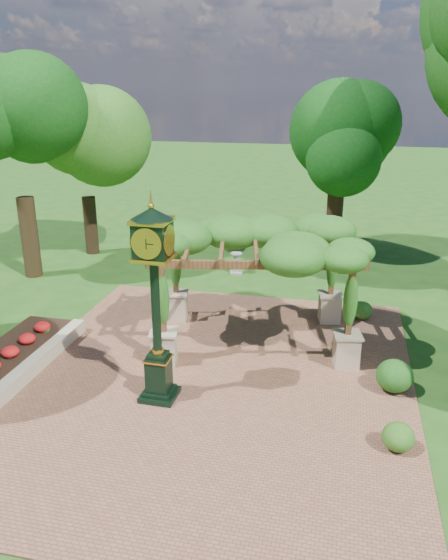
# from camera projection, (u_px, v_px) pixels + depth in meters

# --- Properties ---
(ground) EXTENTS (120.00, 120.00, 0.00)m
(ground) POSITION_uv_depth(u_px,v_px,m) (201.00, 402.00, 12.89)
(ground) COLOR #1E4714
(ground) RESTS_ON ground
(brick_plaza) EXTENTS (10.00, 12.00, 0.04)m
(brick_plaza) POSITION_uv_depth(u_px,v_px,m) (211.00, 380.00, 13.81)
(brick_plaza) COLOR brown
(brick_plaza) RESTS_ON ground
(border_wall) EXTENTS (0.35, 5.00, 0.40)m
(border_wall) POSITION_uv_depth(u_px,v_px,m) (36.00, 364.00, 14.24)
(border_wall) COLOR #C6B793
(border_wall) RESTS_ON ground
(flower_bed) EXTENTS (1.50, 5.00, 0.36)m
(flower_bed) POSITION_uv_depth(u_px,v_px,m) (5.00, 361.00, 14.43)
(flower_bed) COLOR red
(flower_bed) RESTS_ON ground
(pedestal_clock) EXTENTS (0.94, 0.94, 4.70)m
(pedestal_clock) POSITION_uv_depth(u_px,v_px,m) (155.00, 289.00, 12.11)
(pedestal_clock) COLOR black
(pedestal_clock) RESTS_ON brick_plaza
(pergola) EXTENTS (6.16, 4.49, 3.52)m
(pergola) POSITION_uv_depth(u_px,v_px,m) (255.00, 246.00, 15.00)
(pergola) COLOR tan
(pergola) RESTS_ON brick_plaza
(sundial) EXTENTS (0.57, 0.57, 0.85)m
(sundial) POSITION_uv_depth(u_px,v_px,m) (236.00, 265.00, 21.57)
(sundial) COLOR #97968E
(sundial) RESTS_ON ground
(shrub_front) EXTENTS (0.88, 0.88, 0.60)m
(shrub_front) POSITION_uv_depth(u_px,v_px,m) (398.00, 437.00, 11.06)
(shrub_front) COLOR #2C5C1A
(shrub_front) RESTS_ON brick_plaza
(shrub_mid) EXTENTS (1.16, 1.16, 0.80)m
(shrub_mid) POSITION_uv_depth(u_px,v_px,m) (395.00, 376.00, 13.18)
(shrub_mid) COLOR #1B4C15
(shrub_mid) RESTS_ON brick_plaza
(shrub_back) EXTENTS (0.84, 0.84, 0.58)m
(shrub_back) POSITION_uv_depth(u_px,v_px,m) (362.00, 310.00, 17.30)
(shrub_back) COLOR #2A5A1A
(shrub_back) RESTS_ON brick_plaza
(tree_west_near) EXTENTS (3.67, 3.67, 8.01)m
(tree_west_near) POSITION_uv_depth(u_px,v_px,m) (17.00, 132.00, 19.64)
(tree_west_near) COLOR #382716
(tree_west_near) RESTS_ON ground
(tree_west_far) EXTENTS (3.83, 3.83, 6.50)m
(tree_west_far) POSITION_uv_depth(u_px,v_px,m) (84.00, 151.00, 22.88)
(tree_west_far) COLOR black
(tree_west_far) RESTS_ON ground
(tree_north) EXTENTS (3.76, 3.76, 7.51)m
(tree_north) POSITION_uv_depth(u_px,v_px,m) (340.00, 136.00, 21.99)
(tree_north) COLOR #331E14
(tree_north) RESTS_ON ground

